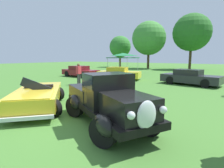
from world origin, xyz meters
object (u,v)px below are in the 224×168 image
(show_car_burgundy, at_px, (80,71))
(spectator_between_cars, at_px, (79,73))
(canopy_tent_left_field, at_px, (123,55))
(feature_pickup_truck, at_px, (107,99))
(show_car_yellow, at_px, (119,73))
(show_car_charcoal, at_px, (190,77))
(neighbor_convertible, at_px, (38,95))

(show_car_burgundy, bearing_deg, spectator_between_cars, -46.09)
(canopy_tent_left_field, bearing_deg, feature_pickup_truck, -60.65)
(feature_pickup_truck, bearing_deg, show_car_burgundy, 138.04)
(show_car_yellow, bearing_deg, canopy_tent_left_field, 116.75)
(spectator_between_cars, bearing_deg, feature_pickup_truck, -39.26)
(spectator_between_cars, height_order, canopy_tent_left_field, canopy_tent_left_field)
(show_car_charcoal, height_order, canopy_tent_left_field, canopy_tent_left_field)
(show_car_charcoal, bearing_deg, canopy_tent_left_field, 152.49)
(neighbor_convertible, distance_m, show_car_burgundy, 12.59)
(neighbor_convertible, bearing_deg, canopy_tent_left_field, 108.21)
(canopy_tent_left_field, bearing_deg, show_car_charcoal, -27.51)
(show_car_yellow, height_order, show_car_charcoal, same)
(spectator_between_cars, bearing_deg, show_car_yellow, 79.31)
(show_car_burgundy, distance_m, show_car_charcoal, 11.46)
(canopy_tent_left_field, bearing_deg, show_car_yellow, -63.25)
(show_car_burgundy, xyz_separation_m, canopy_tent_left_field, (2.39, 5.43, 1.82))
(feature_pickup_truck, relative_size, canopy_tent_left_field, 1.41)
(feature_pickup_truck, xyz_separation_m, show_car_charcoal, (0.43, 10.61, -0.27))
(canopy_tent_left_field, bearing_deg, show_car_burgundy, -113.75)
(show_car_burgundy, relative_size, canopy_tent_left_field, 1.44)
(spectator_between_cars, xyz_separation_m, canopy_tent_left_field, (-1.68, 9.65, 1.51))
(feature_pickup_truck, height_order, show_car_yellow, feature_pickup_truck)
(feature_pickup_truck, distance_m, show_car_yellow, 11.93)
(feature_pickup_truck, distance_m, show_car_charcoal, 10.63)
(show_car_yellow, height_order, spectator_between_cars, spectator_between_cars)
(show_car_yellow, height_order, canopy_tent_left_field, canopy_tent_left_field)
(show_car_charcoal, bearing_deg, feature_pickup_truck, -92.31)
(show_car_yellow, bearing_deg, feature_pickup_truck, -59.42)
(show_car_burgundy, bearing_deg, show_car_yellow, 4.32)
(neighbor_convertible, height_order, show_car_burgundy, neighbor_convertible)
(neighbor_convertible, distance_m, show_car_charcoal, 11.52)
(feature_pickup_truck, distance_m, show_car_burgundy, 14.80)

